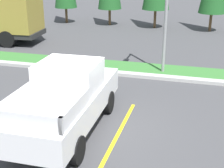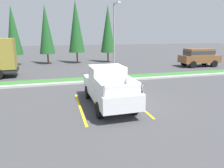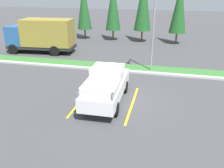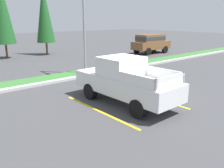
{
  "view_description": "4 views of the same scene",
  "coord_description": "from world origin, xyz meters",
  "views": [
    {
      "loc": [
        3.28,
        -8.6,
        4.9
      ],
      "look_at": [
        0.45,
        1.53,
        0.89
      ],
      "focal_mm": 52.0,
      "sensor_mm": 36.0,
      "label": 1
    },
    {
      "loc": [
        -3.03,
        -10.7,
        3.81
      ],
      "look_at": [
        0.02,
        0.4,
        0.96
      ],
      "focal_mm": 32.83,
      "sensor_mm": 36.0,
      "label": 2
    },
    {
      "loc": [
        2.82,
        -12.74,
        6.41
      ],
      "look_at": [
        0.01,
        -0.84,
        1.33
      ],
      "focal_mm": 37.84,
      "sensor_mm": 36.0,
      "label": 3
    },
    {
      "loc": [
        -7.62,
        -7.96,
        3.73
      ],
      "look_at": [
        -1.19,
        -0.41,
        1.03
      ],
      "focal_mm": 38.33,
      "sensor_mm": 36.0,
      "label": 4
    }
  ],
  "objects": [
    {
      "name": "parking_line_near",
      "position": [
        -1.96,
        -0.44,
        0.0
      ],
      "size": [
        0.12,
        4.8,
        0.01
      ],
      "primitive_type": "cube",
      "color": "yellow",
      "rests_on": "ground"
    },
    {
      "name": "parking_line_far",
      "position": [
        1.14,
        -0.44,
        0.0
      ],
      "size": [
        0.12,
        4.8,
        0.01
      ],
      "primitive_type": "cube",
      "color": "yellow",
      "rests_on": "ground"
    },
    {
      "name": "ground_plane",
      "position": [
        0.0,
        0.0,
        0.0
      ],
      "size": [
        120.0,
        120.0,
        0.0
      ],
      "primitive_type": "plane",
      "color": "#424244"
    },
    {
      "name": "curb_strip",
      "position": [
        0.0,
        5.0,
        0.07
      ],
      "size": [
        56.0,
        0.4,
        0.15
      ],
      "primitive_type": "cube",
      "color": "#B2B2AD",
      "rests_on": "ground"
    },
    {
      "name": "pickup_truck_main",
      "position": [
        -0.41,
        -0.39,
        1.04
      ],
      "size": [
        2.05,
        5.26,
        2.1
      ],
      "color": "black",
      "rests_on": "ground"
    },
    {
      "name": "grass_median",
      "position": [
        0.0,
        6.1,
        0.03
      ],
      "size": [
        56.0,
        1.8,
        0.06
      ],
      "primitive_type": "cube",
      "color": "#387533",
      "rests_on": "ground"
    }
  ]
}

